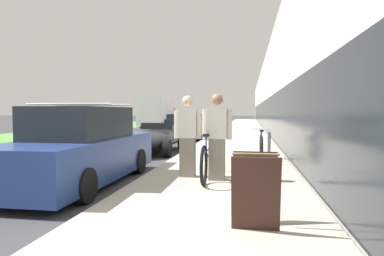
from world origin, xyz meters
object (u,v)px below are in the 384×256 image
at_px(vintage_roadster_curbside, 153,140).
at_px(bike_rack_hoop, 269,144).
at_px(person_bystander, 188,136).
at_px(moving_truck, 157,113).
at_px(cruiser_bike_nearest, 261,145).
at_px(tandem_bicycle, 210,158).
at_px(sandwich_board_sign, 255,190).
at_px(parked_sedan_curbside, 82,150).
at_px(parked_sedan_far, 185,128).
at_px(person_rider, 217,137).

bearing_deg(vintage_roadster_curbside, bike_rack_hoop, -35.37).
distance_m(person_bystander, vintage_roadster_curbside, 5.63).
height_order(person_bystander, moving_truck, moving_truck).
bearing_deg(cruiser_bike_nearest, moving_truck, 113.36).
distance_m(tandem_bicycle, bike_rack_hoop, 2.57).
bearing_deg(bike_rack_hoop, cruiser_bike_nearest, 98.19).
height_order(bike_rack_hoop, sandwich_board_sign, sandwich_board_sign).
height_order(parked_sedan_curbside, parked_sedan_far, parked_sedan_curbside).
height_order(bike_rack_hoop, parked_sedan_far, parked_sedan_far).
height_order(sandwich_board_sign, parked_sedan_far, parked_sedan_far).
bearing_deg(tandem_bicycle, parked_sedan_curbside, -168.07).
relative_size(person_rider, bike_rack_hoop, 2.07).
bearing_deg(parked_sedan_curbside, vintage_roadster_curbside, 90.72).
height_order(cruiser_bike_nearest, parked_sedan_curbside, parked_sedan_curbside).
xyz_separation_m(bike_rack_hoop, vintage_roadster_curbside, (-4.06, 2.88, -0.18)).
distance_m(person_rider, sandwich_board_sign, 2.88).
relative_size(bike_rack_hoop, moving_truck, 0.13).
relative_size(person_rider, person_bystander, 1.01).
relative_size(tandem_bicycle, moving_truck, 0.42).
height_order(person_rider, sandwich_board_sign, person_rider).
xyz_separation_m(vintage_roadster_curbside, parked_sedan_far, (0.09, 6.00, 0.16)).
xyz_separation_m(tandem_bicycle, parked_sedan_far, (-2.62, 11.05, 0.08)).
relative_size(person_bystander, sandwich_board_sign, 1.92).
bearing_deg(person_bystander, moving_truck, 106.74).
bearing_deg(bike_rack_hoop, sandwich_board_sign, -94.93).
bearing_deg(parked_sedan_far, vintage_roadster_curbside, -90.83).
relative_size(cruiser_bike_nearest, sandwich_board_sign, 1.86).
distance_m(tandem_bicycle, vintage_roadster_curbside, 5.73).
xyz_separation_m(bike_rack_hoop, parked_sedan_curbside, (-3.99, -2.73, 0.08)).
xyz_separation_m(person_rider, person_bystander, (-0.65, 0.25, -0.01)).
bearing_deg(parked_sedan_curbside, parked_sedan_far, 89.92).
bearing_deg(person_bystander, sandwich_board_sign, -65.54).
bearing_deg(person_rider, tandem_bicycle, 119.46).
distance_m(person_bystander, sandwich_board_sign, 3.33).
bearing_deg(moving_truck, person_bystander, -73.26).
xyz_separation_m(person_rider, vintage_roadster_curbside, (-2.89, 5.39, -0.54)).
bearing_deg(person_bystander, parked_sedan_far, 100.95).
bearing_deg(tandem_bicycle, cruiser_bike_nearest, 70.15).
distance_m(person_rider, parked_sedan_far, 11.73).
bearing_deg(sandwich_board_sign, bike_rack_hoop, 85.07).
bearing_deg(sandwich_board_sign, tandem_bicycle, 106.37).
distance_m(person_bystander, parked_sedan_curbside, 2.24).
bearing_deg(bike_rack_hoop, parked_sedan_curbside, -145.65).
height_order(tandem_bicycle, moving_truck, moving_truck).
xyz_separation_m(bike_rack_hoop, moving_truck, (-8.99, 21.57, 0.74)).
xyz_separation_m(person_rider, parked_sedan_far, (-2.80, 11.39, -0.39)).
distance_m(person_bystander, bike_rack_hoop, 2.92).
distance_m(cruiser_bike_nearest, vintage_roadster_curbside, 4.27).
relative_size(parked_sedan_curbside, parked_sedan_far, 1.17).
height_order(cruiser_bike_nearest, parked_sedan_far, parked_sedan_far).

